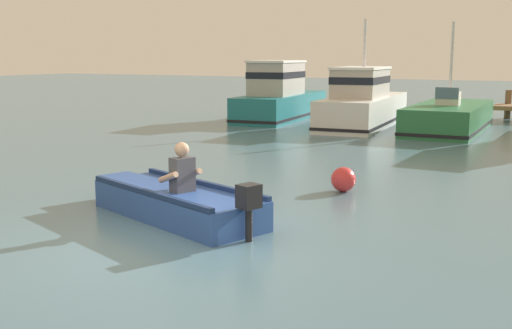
# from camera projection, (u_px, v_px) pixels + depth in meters

# --- Properties ---
(ground_plane) EXTENTS (120.00, 120.00, 0.00)m
(ground_plane) POSITION_uv_depth(u_px,v_px,m) (152.00, 250.00, 8.02)
(ground_plane) COLOR slate
(rowboat_with_person) EXTENTS (3.63, 2.09, 1.19)m
(rowboat_with_person) POSITION_uv_depth(u_px,v_px,m) (175.00, 201.00, 9.59)
(rowboat_with_person) COLOR #2D519E
(rowboat_with_person) RESTS_ON ground
(moored_boat_teal) EXTENTS (2.47, 6.32, 2.28)m
(moored_boat_teal) POSITION_uv_depth(u_px,v_px,m) (280.00, 98.00, 24.32)
(moored_boat_teal) COLOR #1E727A
(moored_boat_teal) RESTS_ON ground
(moored_boat_white) EXTENTS (2.39, 6.63, 3.71)m
(moored_boat_white) POSITION_uv_depth(u_px,v_px,m) (363.00, 104.00, 21.95)
(moored_boat_white) COLOR white
(moored_boat_white) RESTS_ON ground
(moored_boat_green) EXTENTS (2.22, 5.92, 3.53)m
(moored_boat_green) POSITION_uv_depth(u_px,v_px,m) (449.00, 118.00, 20.64)
(moored_boat_green) COLOR #287042
(moored_boat_green) RESTS_ON ground
(mooring_buoy) EXTENTS (0.45, 0.45, 0.45)m
(mooring_buoy) POSITION_uv_depth(u_px,v_px,m) (343.00, 179.00, 11.41)
(mooring_buoy) COLOR red
(mooring_buoy) RESTS_ON ground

